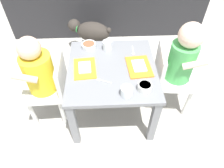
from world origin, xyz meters
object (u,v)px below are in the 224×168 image
at_px(seated_child_right, 180,60).
at_px(water_cup_left, 107,46).
at_px(food_tray_left, 85,68).
at_px(spoon_by_left_tray, 102,81).
at_px(cereal_bowl_right_side, 89,45).
at_px(veggie_bowl_near, 145,87).
at_px(dog, 91,32).
at_px(water_cup_right, 127,92).
at_px(spoon_by_right_tray, 133,51).
at_px(dining_table, 112,76).
at_px(food_tray_right, 139,67).
at_px(seated_child_left, 41,73).

relative_size(seated_child_right, water_cup_left, 10.76).
xyz_separation_m(food_tray_left, spoon_by_left_tray, (0.11, -0.11, -0.00)).
bearing_deg(cereal_bowl_right_side, veggie_bowl_near, -51.42).
xyz_separation_m(dog, water_cup_right, (0.24, -0.97, 0.23)).
height_order(water_cup_right, spoon_by_left_tray, water_cup_right).
xyz_separation_m(dog, food_tray_left, (-0.00, -0.74, 0.21)).
relative_size(cereal_bowl_right_side, spoon_by_left_tray, 1.05).
xyz_separation_m(water_cup_right, cereal_bowl_right_side, (-0.22, 0.45, -0.01)).
bearing_deg(water_cup_left, spoon_by_right_tray, -11.36).
height_order(dining_table, spoon_by_right_tray, spoon_by_right_tray).
bearing_deg(spoon_by_right_tray, food_tray_right, -83.12).
xyz_separation_m(seated_child_left, seated_child_right, (0.89, 0.06, 0.02)).
bearing_deg(dining_table, seated_child_left, -176.76).
distance_m(seated_child_right, cereal_bowl_right_side, 0.63).
distance_m(food_tray_right, cereal_bowl_right_side, 0.39).
bearing_deg(water_cup_right, spoon_by_left_tray, 139.45).
bearing_deg(spoon_by_left_tray, veggie_bowl_near, -17.78).
xyz_separation_m(food_tray_left, food_tray_right, (0.34, 0.00, 0.00)).
height_order(seated_child_left, water_cup_right, seated_child_left).
xyz_separation_m(dog, cereal_bowl_right_side, (0.02, -0.52, 0.22)).
xyz_separation_m(dining_table, seated_child_right, (0.44, 0.03, 0.09)).
relative_size(food_tray_right, veggie_bowl_near, 2.64).
relative_size(dog, spoon_by_left_tray, 4.31).
xyz_separation_m(dog, food_tray_right, (0.34, -0.74, 0.21)).
relative_size(water_cup_right, spoon_by_right_tray, 0.68).
relative_size(dog, spoon_by_right_tray, 4.20).
xyz_separation_m(seated_child_right, food_tray_left, (-0.62, -0.04, -0.01)).
xyz_separation_m(seated_child_left, food_tray_left, (0.27, 0.02, 0.01)).
height_order(seated_child_left, dog, seated_child_left).
xyz_separation_m(cereal_bowl_right_side, spoon_by_left_tray, (0.09, -0.34, -0.01)).
xyz_separation_m(veggie_bowl_near, spoon_by_right_tray, (-0.02, 0.35, -0.02)).
xyz_separation_m(food_tray_left, water_cup_right, (0.24, -0.23, 0.02)).
distance_m(dog, water_cup_right, 1.02).
height_order(dining_table, cereal_bowl_right_side, cereal_bowl_right_side).
distance_m(food_tray_right, veggie_bowl_near, 0.19).
bearing_deg(food_tray_left, spoon_by_right_tray, 26.42).
relative_size(food_tray_right, cereal_bowl_right_side, 2.13).
height_order(seated_child_left, food_tray_right, seated_child_left).
relative_size(dog, food_tray_left, 2.02).
distance_m(water_cup_right, veggie_bowl_near, 0.11).
bearing_deg(dining_table, seated_child_right, 4.37).
xyz_separation_m(water_cup_right, veggie_bowl_near, (0.11, 0.04, -0.00)).
bearing_deg(spoon_by_left_tray, water_cup_right, -40.55).
xyz_separation_m(food_tray_right, cereal_bowl_right_side, (-0.32, 0.22, 0.01)).
distance_m(seated_child_left, seated_child_right, 0.89).
distance_m(seated_child_left, food_tray_left, 0.27).
bearing_deg(spoon_by_left_tray, spoon_by_right_tray, 51.91).
xyz_separation_m(seated_child_left, food_tray_right, (0.61, 0.02, 0.01)).
height_order(food_tray_right, cereal_bowl_right_side, cereal_bowl_right_side).
bearing_deg(seated_child_left, seated_child_right, 3.80).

